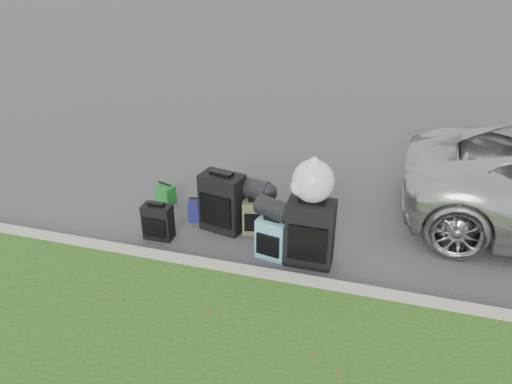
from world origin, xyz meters
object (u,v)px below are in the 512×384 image
(tote_green, at_px, (166,195))
(suitcase_teal, at_px, (272,239))
(suitcase_small_black, at_px, (158,222))
(suitcase_large_black_left, at_px, (222,202))
(suitcase_large_black_right, at_px, (310,233))
(suitcase_olive, at_px, (256,217))
(tote_navy, at_px, (199,210))

(tote_green, bearing_deg, suitcase_teal, -9.40)
(suitcase_small_black, distance_m, suitcase_large_black_left, 0.91)
(suitcase_teal, bearing_deg, tote_green, 164.54)
(suitcase_small_black, relative_size, tote_green, 1.68)
(suitcase_large_black_right, bearing_deg, suitcase_teal, -178.49)
(suitcase_olive, relative_size, tote_green, 1.65)
(suitcase_olive, bearing_deg, suitcase_large_black_right, -43.25)
(suitcase_large_black_left, xyz_separation_m, suitcase_olive, (0.46, 0.03, -0.17))
(suitcase_small_black, bearing_deg, tote_green, 109.06)
(suitcase_large_black_right, relative_size, tote_navy, 2.90)
(suitcase_large_black_left, xyz_separation_m, tote_green, (-1.08, 0.45, -0.27))
(suitcase_small_black, height_order, tote_navy, suitcase_small_black)
(suitcase_large_black_left, height_order, suitcase_olive, suitcase_large_black_left)
(suitcase_olive, height_order, tote_green, suitcase_olive)
(suitcase_olive, distance_m, tote_green, 1.60)
(suitcase_large_black_left, bearing_deg, tote_navy, 172.38)
(suitcase_large_black_left, height_order, tote_green, suitcase_large_black_left)
(suitcase_small_black, relative_size, tote_navy, 1.65)
(suitcase_large_black_left, distance_m, suitcase_large_black_right, 1.39)
(suitcase_large_black_left, height_order, suitcase_teal, suitcase_large_black_left)
(suitcase_teal, bearing_deg, tote_navy, 163.79)
(suitcase_large_black_left, bearing_deg, suitcase_small_black, -137.11)
(suitcase_small_black, xyz_separation_m, suitcase_teal, (1.59, -0.02, 0.03))
(suitcase_olive, relative_size, suitcase_teal, 0.89)
(suitcase_small_black, bearing_deg, suitcase_olive, 21.59)
(suitcase_small_black, distance_m, suitcase_olive, 1.32)
(suitcase_small_black, xyz_separation_m, suitcase_olive, (1.22, 0.50, -0.00))
(suitcase_small_black, distance_m, suitcase_large_black_right, 2.07)
(suitcase_large_black_left, xyz_separation_m, suitcase_large_black_right, (1.30, -0.47, 0.02))
(suitcase_teal, bearing_deg, suitcase_large_black_left, 160.22)
(tote_navy, bearing_deg, tote_green, 139.02)
(suitcase_teal, height_order, tote_green, suitcase_teal)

